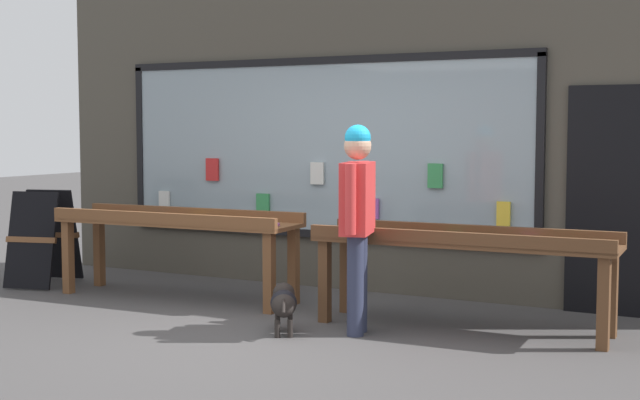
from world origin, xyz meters
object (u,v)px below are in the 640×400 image
(display_table_left, at_px, (177,227))
(sandwich_board_sign, at_px, (43,237))
(display_table_right, at_px, (463,248))
(small_dog, at_px, (284,302))
(person_browsing, at_px, (357,211))

(display_table_left, xyz_separation_m, sandwich_board_sign, (-1.79, -0.02, -0.20))
(display_table_right, height_order, small_dog, display_table_right)
(display_table_right, bearing_deg, display_table_left, -179.99)
(sandwich_board_sign, bearing_deg, display_table_left, -14.48)
(display_table_left, height_order, person_browsing, person_browsing)
(small_dog, height_order, sandwich_board_sign, sandwich_board_sign)
(display_table_left, bearing_deg, sandwich_board_sign, -179.29)
(small_dog, distance_m, sandwich_board_sign, 3.58)
(display_table_left, height_order, small_dog, display_table_left)
(display_table_right, xyz_separation_m, sandwich_board_sign, (-4.76, -0.02, -0.17))
(display_table_left, relative_size, person_browsing, 1.49)
(person_browsing, bearing_deg, sandwich_board_sign, 68.20)
(person_browsing, relative_size, small_dog, 3.08)
(small_dog, bearing_deg, person_browsing, -94.04)
(person_browsing, height_order, sandwich_board_sign, person_browsing)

